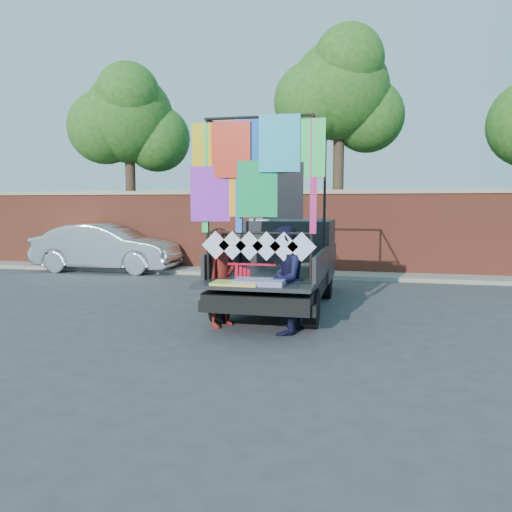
% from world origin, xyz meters
% --- Properties ---
extents(ground, '(90.00, 90.00, 0.00)m').
position_xyz_m(ground, '(0.00, 0.00, 0.00)').
color(ground, '#38383A').
rests_on(ground, ground).
extents(brick_wall, '(30.00, 0.45, 2.61)m').
position_xyz_m(brick_wall, '(0.00, 7.00, 1.33)').
color(brick_wall, '#9A412C').
rests_on(brick_wall, ground).
extents(curb, '(30.00, 1.20, 0.12)m').
position_xyz_m(curb, '(0.00, 6.30, 0.06)').
color(curb, gray).
rests_on(curb, ground).
extents(tree_left, '(4.20, 3.30, 7.05)m').
position_xyz_m(tree_left, '(-6.48, 8.12, 5.12)').
color(tree_left, '#38281C').
rests_on(tree_left, ground).
extents(tree_mid, '(4.20, 3.30, 7.73)m').
position_xyz_m(tree_mid, '(1.02, 8.12, 5.70)').
color(tree_mid, '#38281C').
rests_on(tree_mid, ground).
extents(pickup_truck, '(2.28, 5.74, 3.61)m').
position_xyz_m(pickup_truck, '(0.28, 2.22, 0.91)').
color(pickup_truck, black).
rests_on(pickup_truck, ground).
extents(sedan, '(4.72, 1.74, 1.54)m').
position_xyz_m(sedan, '(-6.22, 5.92, 0.77)').
color(sedan, silver).
rests_on(sedan, ground).
extents(woman, '(0.67, 0.76, 1.76)m').
position_xyz_m(woman, '(-0.47, -0.23, 0.88)').
color(woman, maroon).
rests_on(woman, ground).
extents(man, '(0.75, 0.93, 1.82)m').
position_xyz_m(man, '(0.69, -0.49, 0.91)').
color(man, '#141432').
rests_on(man, ground).
extents(streamer_bundle, '(0.85, 0.07, 0.59)m').
position_xyz_m(streamer_bundle, '(0.02, -0.37, 0.97)').
color(streamer_bundle, red).
rests_on(streamer_bundle, ground).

